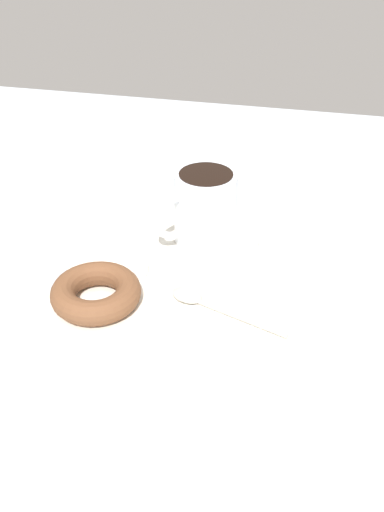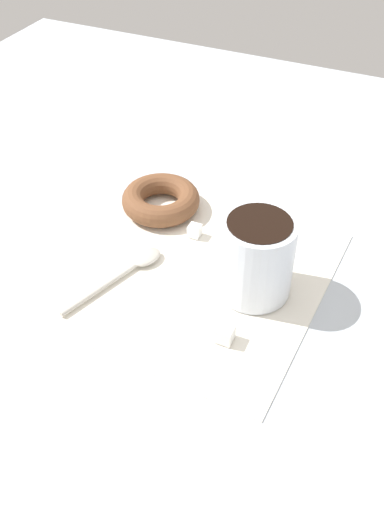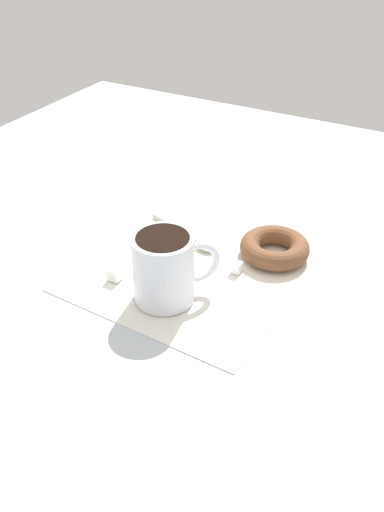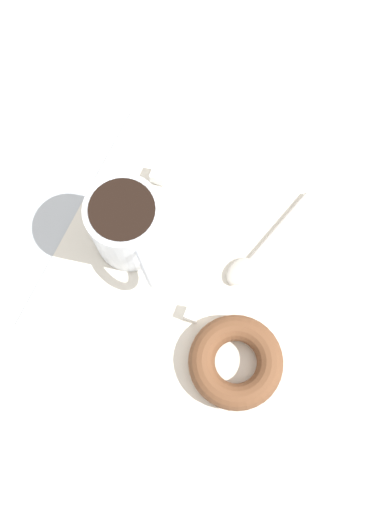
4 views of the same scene
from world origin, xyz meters
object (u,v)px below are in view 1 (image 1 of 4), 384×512
at_px(donut, 96,292).
at_px(sugar_cube_extra, 266,241).
at_px(spoon, 202,302).
at_px(coffee_cup, 204,206).
at_px(sugar_cube, 142,268).

xyz_separation_m(donut, sugar_cube_extra, (0.16, 0.15, -0.01)).
bearing_deg(spoon, donut, -168.64).
relative_size(coffee_cup, donut, 0.97).
height_order(donut, sugar_cube_extra, donut).
bearing_deg(coffee_cup, donut, -119.10).
xyz_separation_m(coffee_cup, spoon, (0.03, -0.13, -0.04)).
distance_m(donut, spoon, 0.11).
bearing_deg(sugar_cube, coffee_cup, 58.62).
distance_m(coffee_cup, donut, 0.18).
bearing_deg(spoon, coffee_cup, 101.46).
bearing_deg(donut, coffee_cup, 60.90).
bearing_deg(spoon, sugar_cube, 152.71).
bearing_deg(coffee_cup, spoon, -78.54).
distance_m(coffee_cup, spoon, 0.14).
xyz_separation_m(coffee_cup, sugar_cube, (-0.05, -0.09, -0.04)).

